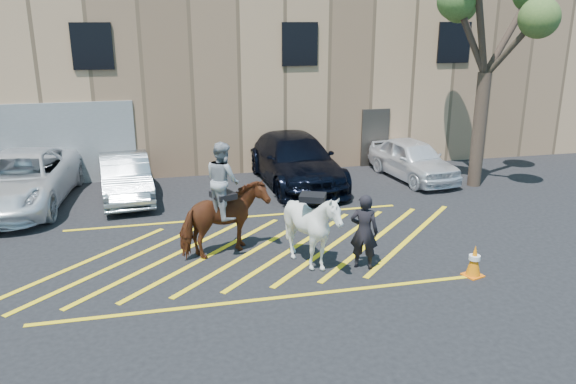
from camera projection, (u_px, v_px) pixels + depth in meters
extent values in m
plane|color=black|center=(251.00, 247.00, 14.04)|extent=(90.00, 90.00, 0.00)
imported|color=white|center=(20.00, 180.00, 16.86)|extent=(3.19, 6.05, 1.62)
imported|color=#98A0A6|center=(125.00, 177.00, 17.64)|extent=(1.87, 4.31, 1.38)
imported|color=black|center=(295.00, 160.00, 19.15)|extent=(2.65, 5.89, 1.67)
imported|color=white|center=(413.00, 159.00, 19.85)|extent=(2.17, 4.31, 1.41)
imported|color=black|center=(364.00, 232.00, 12.61)|extent=(0.76, 0.68, 1.75)
cube|color=tan|center=(203.00, 66.00, 24.17)|extent=(32.00, 10.00, 7.00)
cube|color=black|center=(92.00, 46.00, 18.29)|extent=(1.30, 0.08, 1.50)
cube|color=black|center=(300.00, 44.00, 19.81)|extent=(1.30, 0.08, 1.50)
cube|color=black|center=(454.00, 43.00, 21.11)|extent=(1.30, 0.08, 1.50)
cube|color=#38332D|center=(375.00, 138.00, 21.49)|extent=(1.10, 0.08, 2.20)
cube|color=yellow|center=(72.00, 267.00, 12.84)|extent=(4.20, 4.20, 0.01)
cube|color=yellow|center=(120.00, 263.00, 13.07)|extent=(4.20, 4.20, 0.01)
cube|color=yellow|center=(166.00, 259.00, 13.30)|extent=(4.20, 4.20, 0.01)
cube|color=yellow|center=(210.00, 255.00, 13.53)|extent=(4.20, 4.20, 0.01)
cube|color=yellow|center=(253.00, 251.00, 13.76)|extent=(4.20, 4.20, 0.01)
cube|color=yellow|center=(295.00, 247.00, 13.98)|extent=(4.20, 4.20, 0.01)
cube|color=yellow|center=(335.00, 243.00, 14.21)|extent=(4.20, 4.20, 0.01)
cube|color=yellow|center=(374.00, 240.00, 14.44)|extent=(4.20, 4.20, 0.01)
cube|color=yellow|center=(412.00, 236.00, 14.67)|extent=(4.20, 4.20, 0.01)
cube|color=yellow|center=(238.00, 217.00, 16.08)|extent=(9.50, 0.12, 0.01)
cube|color=yellow|center=(274.00, 298.00, 11.43)|extent=(9.50, 0.12, 0.01)
imported|color=#582E14|center=(224.00, 220.00, 13.30)|extent=(2.31, 1.67, 1.77)
imported|color=gray|center=(223.00, 180.00, 13.01)|extent=(0.96, 1.07, 1.81)
cube|color=black|center=(223.00, 195.00, 13.12)|extent=(0.64, 0.69, 0.14)
imported|color=silver|center=(312.00, 228.00, 12.63)|extent=(2.07, 2.16, 1.88)
cube|color=black|center=(313.00, 197.00, 12.41)|extent=(0.70, 0.64, 0.14)
cube|color=#FF670A|center=(473.00, 275.00, 12.43)|extent=(0.48, 0.48, 0.03)
cone|color=orange|center=(474.00, 260.00, 12.32)|extent=(0.32, 0.32, 0.70)
cylinder|color=silver|center=(475.00, 258.00, 12.31)|extent=(0.25, 0.25, 0.10)
cylinder|color=#4E392F|center=(479.00, 130.00, 18.67)|extent=(0.44, 0.44, 3.80)
cylinder|color=#443529|center=(508.00, 34.00, 18.06)|extent=(1.76, 0.51, 2.68)
cylinder|color=#46332A|center=(472.00, 39.00, 18.59)|extent=(0.33, 1.88, 2.34)
cylinder|color=#4C362E|center=(471.00, 39.00, 17.67)|extent=(1.40, 0.20, 2.39)
cylinder|color=#423628|center=(511.00, 48.00, 17.27)|extent=(0.78, 1.62, 1.96)
cylinder|color=#433428|center=(481.00, 27.00, 17.34)|extent=(1.16, 0.77, 3.11)
sphere|color=#4D7331|center=(459.00, 5.00, 19.05)|extent=(1.20, 1.20, 1.20)
sphere|color=#487331|center=(457.00, 0.00, 17.19)|extent=(1.20, 1.20, 1.20)
sphere|color=#536C2E|center=(539.00, 18.00, 16.40)|extent=(1.20, 1.20, 1.20)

